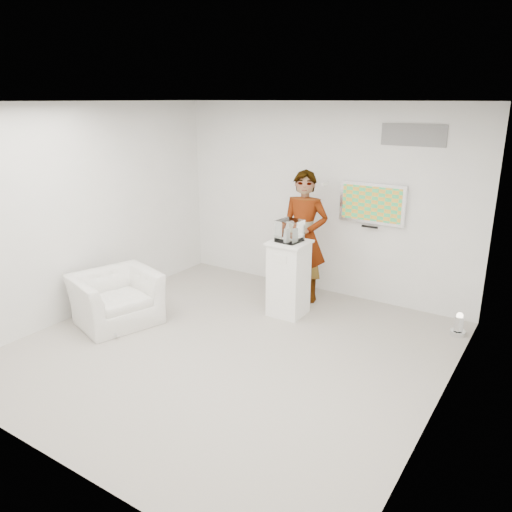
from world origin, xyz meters
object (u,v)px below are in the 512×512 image
pedestal (289,278)px  floor_uplight (459,325)px  armchair (116,298)px  person (304,237)px  tv (372,203)px

pedestal → floor_uplight: 2.38m
armchair → pedestal: 2.46m
person → floor_uplight: size_ratio=6.59×
floor_uplight → tv: bearing=161.8°
armchair → floor_uplight: (4.15, 2.18, -0.20)m
armchair → tv: bearing=-27.2°
tv → person: (-0.87, -0.49, -0.54)m
pedestal → floor_uplight: pedestal is taller
person → pedestal: size_ratio=1.83×
person → armchair: bearing=-138.6°
person → floor_uplight: (2.35, -0.00, -0.86)m
tv → pedestal: 1.68m
tv → armchair: bearing=-135.1°
tv → floor_uplight: tv is taller
tv → pedestal: bearing=-125.0°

